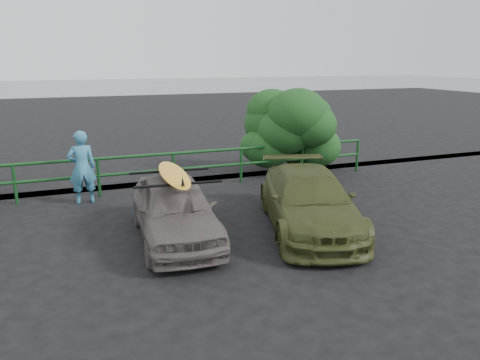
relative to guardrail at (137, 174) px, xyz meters
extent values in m
plane|color=black|center=(0.00, -5.00, -0.52)|extent=(80.00, 80.00, 0.00)
plane|color=slate|center=(0.00, 55.00, -0.52)|extent=(200.00, 200.00, 0.00)
imported|color=#5E5554|center=(0.18, -3.72, 0.11)|extent=(1.72, 3.78, 1.26)
imported|color=#404820|center=(2.96, -4.12, 0.10)|extent=(2.89, 4.58, 1.24)
imported|color=teal|center=(-1.41, -0.50, 0.40)|extent=(0.70, 0.49, 1.83)
ellipsoid|color=#F0A819|center=(0.18, -3.72, 0.83)|extent=(0.65, 2.43, 0.07)
camera|label=1|loc=(-1.75, -12.41, 3.01)|focal=35.00mm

